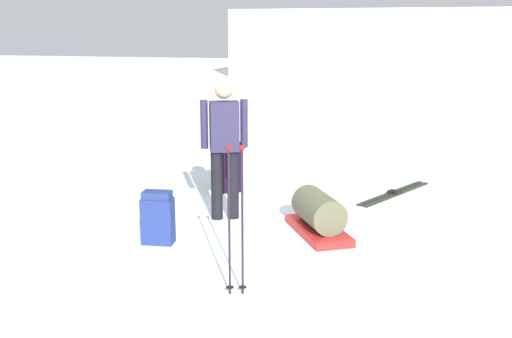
# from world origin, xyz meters

# --- Properties ---
(ground_plane) EXTENTS (80.00, 80.00, 0.00)m
(ground_plane) POSITION_xyz_m (0.00, 0.00, 0.00)
(ground_plane) COLOR white
(distant_snow_ridge) EXTENTS (17.22, 5.41, 3.17)m
(distant_snow_ridge) POSITION_xyz_m (1.19, 24.22, 1.59)
(distant_snow_ridge) COLOR white
(distant_snow_ridge) RESTS_ON ground_plane
(skier_standing) EXTENTS (0.53, 0.34, 1.70)m
(skier_standing) POSITION_xyz_m (-0.45, 0.21, 0.95)
(skier_standing) COLOR black
(skier_standing) RESTS_ON ground_plane
(ski_pair_near) EXTENTS (0.92, 1.61, 0.05)m
(ski_pair_near) POSITION_xyz_m (1.51, 1.93, 0.01)
(ski_pair_near) COLOR black
(ski_pair_near) RESTS_ON ground_plane
(backpack_large_dark) EXTENTS (0.36, 0.25, 0.59)m
(backpack_large_dark) POSITION_xyz_m (-0.88, -0.84, 0.29)
(backpack_large_dark) COLOR navy
(backpack_large_dark) RESTS_ON ground_plane
(backpack_bright) EXTENTS (0.46, 0.43, 0.72)m
(backpack_bright) POSITION_xyz_m (-0.82, 1.47, 0.36)
(backpack_bright) COLOR black
(backpack_bright) RESTS_ON ground_plane
(ski_poles_planted_near) EXTENTS (0.18, 0.10, 1.34)m
(ski_poles_planted_near) POSITION_xyz_m (0.34, -1.88, 0.74)
(ski_poles_planted_near) COLOR #271C29
(ski_poles_planted_near) RESTS_ON ground_plane
(gear_sled) EXTENTS (0.94, 1.16, 0.49)m
(gear_sled) POSITION_xyz_m (0.76, -0.08, 0.22)
(gear_sled) COLOR red
(gear_sled) RESTS_ON ground_plane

